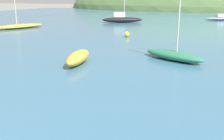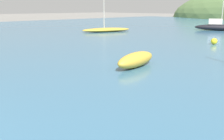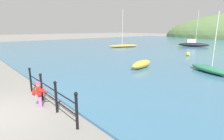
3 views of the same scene
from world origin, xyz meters
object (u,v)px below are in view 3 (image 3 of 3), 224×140
Objects in this scene: boat_white_sailboat at (209,69)px; mooring_buoy at (188,54)px; child_in_coat at (39,92)px; boat_twin_mast at (193,44)px; boat_red_dinghy at (142,64)px; boat_blue_hull at (124,46)px.

boat_white_sailboat is 9.81× the size of mooring_buoy.
boat_white_sailboat reaches higher than child_in_coat.
mooring_buoy is (-4.55, 6.28, -0.04)m from boat_white_sailboat.
boat_twin_mast reaches higher than boat_white_sailboat.
child_in_coat reaches higher than boat_red_dinghy.
boat_red_dinghy is 6.35× the size of mooring_buoy.
boat_blue_hull is at bearing 172.29° from mooring_buoy.
mooring_buoy is (4.34, -10.83, -0.20)m from boat_twin_mast.
boat_blue_hull is 14.54× the size of mooring_buoy.
boat_white_sailboat is 7.75m from mooring_buoy.
child_in_coat is 23.12m from boat_blue_hull.
boat_red_dinghy reaches higher than mooring_buoy.
boat_blue_hull is 11.77m from mooring_buoy.
mooring_buoy is at bearing 94.00° from boat_red_dinghy.
boat_blue_hull is at bearing -128.35° from boat_twin_mast.
boat_white_sailboat is at bearing 31.67° from boat_red_dinghy.
boat_twin_mast reaches higher than boat_red_dinghy.
boat_red_dinghy is at bearing -39.98° from boat_blue_hull.
boat_red_dinghy is at bearing -75.78° from boat_twin_mast.
boat_twin_mast is at bearing 111.85° from mooring_buoy.
boat_white_sailboat is (2.32, 10.62, -0.26)m from child_in_coat.
mooring_buoy is (-0.61, 8.71, -0.09)m from boat_red_dinghy.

